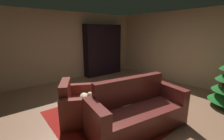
{
  "coord_description": "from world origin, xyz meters",
  "views": [
    {
      "loc": [
        2.51,
        -2.36,
        1.83
      ],
      "look_at": [
        -0.25,
        -0.18,
        0.95
      ],
      "focal_mm": 25.1,
      "sensor_mm": 36.0,
      "label": 1
    }
  ],
  "objects": [
    {
      "name": "wall_left",
      "position": [
        -3.16,
        0.0,
        1.27
      ],
      "size": [
        0.06,
        6.0,
        2.53
      ],
      "primitive_type": "cube",
      "color": "tan",
      "rests_on": "ground"
    },
    {
      "name": "ground_plane",
      "position": [
        0.0,
        0.0,
        0.0
      ],
      "size": [
        7.5,
        7.5,
        0.0
      ],
      "primitive_type": "plane",
      "color": "#986A4D"
    },
    {
      "name": "bookshelf_unit",
      "position": [
        -2.91,
        1.55,
        0.99
      ],
      "size": [
        0.36,
        1.67,
        2.1
      ],
      "color": "black",
      "rests_on": "ground"
    },
    {
      "name": "area_rug",
      "position": [
        0.05,
        -0.48,
        0.0
      ],
      "size": [
        2.33,
        2.32,
        0.01
      ],
      "primitive_type": "cube",
      "color": "maroon",
      "rests_on": "ground"
    },
    {
      "name": "armchair_red",
      "position": [
        -0.32,
        -1.02,
        0.3
      ],
      "size": [
        1.22,
        1.13,
        0.84
      ],
      "color": "maroon",
      "rests_on": "ground"
    },
    {
      "name": "bottle_on_table",
      "position": [
        -0.06,
        -0.25,
        0.56
      ],
      "size": [
        0.07,
        0.07,
        0.31
      ],
      "color": "navy",
      "rests_on": "coffee_table"
    },
    {
      "name": "wall_back",
      "position": [
        0.0,
        2.97,
        1.27
      ],
      "size": [
        6.37,
        0.06,
        2.53
      ],
      "primitive_type": "cube",
      "color": "tan",
      "rests_on": "ground"
    },
    {
      "name": "couch_red",
      "position": [
        0.68,
        -0.31,
        0.33
      ],
      "size": [
        1.01,
        2.02,
        0.96
      ],
      "color": "maroon",
      "rests_on": "ground"
    },
    {
      "name": "book_stack_on_table",
      "position": [
        0.13,
        -0.34,
        0.48
      ],
      "size": [
        0.22,
        0.18,
        0.08
      ],
      "color": "#354790",
      "rests_on": "coffee_table"
    },
    {
      "name": "coffee_table",
      "position": [
        0.13,
        -0.36,
        0.4
      ],
      "size": [
        0.8,
        0.8,
        0.44
      ],
      "color": "black",
      "rests_on": "ground"
    }
  ]
}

